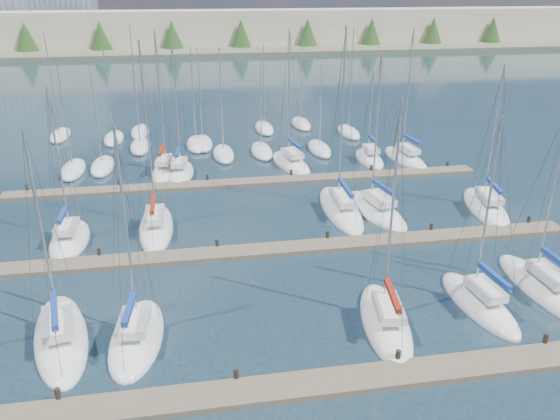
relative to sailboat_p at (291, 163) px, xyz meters
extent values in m
plane|color=#203541|center=(-4.75, 25.04, -0.18)|extent=(400.00, 400.00, 0.00)
cube|color=#6B5E4C|center=(-4.75, -32.96, -0.03)|extent=(44.00, 1.80, 0.35)
cylinder|color=#2D261C|center=(-16.75, -32.06, 0.12)|extent=(0.26, 0.26, 1.10)
cylinder|color=#2D261C|center=(-8.75, -32.06, 0.12)|extent=(0.26, 0.26, 1.10)
cylinder|color=#2D261C|center=(-0.75, -32.06, 0.12)|extent=(0.26, 0.26, 1.10)
cylinder|color=#2D261C|center=(7.25, -32.06, 0.12)|extent=(0.26, 0.26, 1.10)
cube|color=#6B5E4C|center=(-4.75, -18.96, -0.03)|extent=(44.00, 1.80, 0.35)
cylinder|color=#2D261C|center=(-16.75, -18.06, 0.12)|extent=(0.26, 0.26, 1.10)
cylinder|color=#2D261C|center=(-8.75, -18.06, 0.12)|extent=(0.26, 0.26, 1.10)
cylinder|color=#2D261C|center=(-0.75, -18.06, 0.12)|extent=(0.26, 0.26, 1.10)
cylinder|color=#2D261C|center=(7.25, -18.06, 0.12)|extent=(0.26, 0.26, 1.10)
cylinder|color=#2D261C|center=(15.25, -18.06, 0.12)|extent=(0.26, 0.26, 1.10)
cube|color=#6B5E4C|center=(-4.75, -4.96, -0.03)|extent=(44.00, 1.80, 0.35)
cylinder|color=#2D261C|center=(-24.75, -4.06, 0.12)|extent=(0.26, 0.26, 1.10)
cylinder|color=#2D261C|center=(-16.75, -4.06, 0.12)|extent=(0.26, 0.26, 1.10)
cylinder|color=#2D261C|center=(-8.75, -4.06, 0.12)|extent=(0.26, 0.26, 1.10)
cylinder|color=#2D261C|center=(-0.75, -4.06, 0.12)|extent=(0.26, 0.26, 1.10)
cylinder|color=#2D261C|center=(7.25, -4.06, 0.12)|extent=(0.26, 0.26, 1.10)
cylinder|color=#2D261C|center=(15.25, -4.06, 0.12)|extent=(0.26, 0.26, 1.10)
ellipsoid|color=white|center=(0.00, 0.03, -0.13)|extent=(4.06, 8.70, 1.60)
cube|color=maroon|center=(0.00, 0.03, -0.13)|extent=(2.06, 4.19, 0.12)
cube|color=silver|center=(0.06, -0.39, 1.17)|extent=(1.97, 3.13, 0.50)
cylinder|color=#9EA0A5|center=(-0.11, 0.69, 7.06)|extent=(0.14, 0.14, 12.28)
cylinder|color=#9EA0A5|center=(0.16, -1.05, 2.22)|extent=(0.65, 3.49, 0.10)
cube|color=navy|center=(0.16, -1.05, 2.34)|extent=(0.80, 3.24, 0.30)
ellipsoid|color=white|center=(-17.60, -27.08, -0.13)|extent=(4.54, 9.12, 1.60)
cube|color=black|center=(-17.60, -27.08, -0.13)|extent=(2.28, 4.40, 0.12)
cube|color=silver|center=(-17.51, -27.51, 1.17)|extent=(2.12, 3.31, 0.50)
cylinder|color=#9EA0A5|center=(-17.76, -26.40, 6.03)|extent=(0.14, 0.14, 10.23)
cylinder|color=#9EA0A5|center=(-17.36, -28.19, 2.22)|extent=(0.89, 3.61, 0.10)
cube|color=navy|center=(-17.36, -28.19, 2.34)|extent=(1.02, 3.36, 0.30)
ellipsoid|color=white|center=(13.78, -14.33, -0.13)|extent=(4.61, 9.32, 1.60)
cube|color=silver|center=(13.68, -14.77, 1.17)|extent=(2.15, 3.38, 0.50)
cylinder|color=#9EA0A5|center=(13.93, -13.63, 6.20)|extent=(0.14, 0.14, 10.57)
cylinder|color=#9EA0A5|center=(13.53, -15.47, 2.22)|extent=(0.90, 3.69, 0.10)
cube|color=navy|center=(13.53, -15.47, 2.34)|extent=(1.03, 3.44, 0.30)
ellipsoid|color=white|center=(-13.14, -13.68, -0.13)|extent=(2.57, 9.02, 1.60)
cube|color=silver|center=(-13.14, -14.13, 1.17)|extent=(1.41, 3.16, 0.50)
cylinder|color=#9EA0A5|center=(-13.14, -12.95, 7.30)|extent=(0.14, 0.14, 12.77)
cylinder|color=#9EA0A5|center=(-13.14, -14.85, 2.22)|extent=(0.11, 3.79, 0.10)
cube|color=maroon|center=(-13.14, -14.85, 2.34)|extent=(0.31, 3.48, 0.30)
ellipsoid|color=white|center=(8.46, 0.12, -0.13)|extent=(2.69, 6.88, 1.60)
cube|color=silver|center=(8.45, -0.22, 1.17)|extent=(1.42, 2.43, 0.50)
cylinder|color=#9EA0A5|center=(8.49, 0.66, 5.08)|extent=(0.14, 0.14, 8.33)
cylinder|color=#9EA0A5|center=(8.42, -0.76, 2.22)|extent=(0.22, 2.85, 0.10)
cube|color=navy|center=(8.42, -0.76, 2.34)|extent=(0.41, 2.63, 0.30)
ellipsoid|color=white|center=(5.90, -27.82, -0.13)|extent=(2.85, 7.51, 1.60)
cube|color=silver|center=(5.92, -28.19, 1.17)|extent=(1.47, 2.66, 0.50)
cylinder|color=#9EA0A5|center=(5.86, -27.23, 5.96)|extent=(0.14, 0.14, 10.09)
cylinder|color=#9EA0A5|center=(5.96, -28.78, 2.22)|extent=(0.30, 3.10, 0.10)
cube|color=navy|center=(5.96, -28.78, 2.34)|extent=(0.49, 2.86, 0.30)
ellipsoid|color=white|center=(1.77, -12.61, -0.13)|extent=(3.12, 10.33, 1.60)
cube|color=silver|center=(1.75, -13.12, 1.17)|extent=(1.65, 3.63, 0.50)
cylinder|color=#9EA0A5|center=(1.80, -11.79, 7.62)|extent=(0.14, 0.14, 13.41)
cylinder|color=#9EA0A5|center=(1.72, -13.94, 2.22)|extent=(0.24, 4.30, 0.10)
cube|color=navy|center=(1.72, -13.94, 2.34)|extent=(0.43, 3.97, 0.30)
ellipsoid|color=white|center=(4.51, -13.34, -0.13)|extent=(4.33, 9.28, 1.60)
cube|color=black|center=(4.51, -13.34, -0.13)|extent=(2.19, 4.47, 0.12)
cube|color=silver|center=(4.58, -13.78, 1.17)|extent=(2.09, 3.34, 0.50)
cylinder|color=#9EA0A5|center=(4.40, -12.64, 6.70)|extent=(0.14, 0.14, 11.57)
cylinder|color=#9EA0A5|center=(4.70, -14.48, 2.22)|extent=(0.71, 3.71, 0.10)
cube|color=navy|center=(4.70, -14.48, 2.34)|extent=(0.86, 3.45, 0.30)
ellipsoid|color=white|center=(10.60, -26.79, -0.13)|extent=(2.49, 8.71, 1.60)
cube|color=maroon|center=(10.60, -26.79, -0.13)|extent=(1.29, 4.18, 0.12)
cube|color=silver|center=(10.60, -27.23, 1.17)|extent=(1.36, 3.05, 0.50)
cylinder|color=#9EA0A5|center=(10.59, -26.10, 6.23)|extent=(0.14, 0.14, 10.62)
cylinder|color=#9EA0A5|center=(10.60, -27.92, 2.22)|extent=(0.12, 3.65, 0.10)
ellipsoid|color=white|center=(-19.26, -14.92, -0.13)|extent=(2.66, 6.95, 1.60)
cube|color=maroon|center=(-19.26, -14.92, -0.13)|extent=(1.38, 3.34, 0.12)
cube|color=silver|center=(-19.26, -15.27, 1.17)|extent=(1.46, 2.43, 0.50)
cylinder|color=#9EA0A5|center=(-19.26, -14.36, 5.95)|extent=(0.14, 0.14, 10.07)
cylinder|color=#9EA0A5|center=(-19.26, -15.82, 2.22)|extent=(0.10, 2.92, 0.10)
cube|color=navy|center=(-19.26, -15.82, 2.34)|extent=(0.30, 2.69, 0.30)
ellipsoid|color=white|center=(-11.26, -1.16, -0.13)|extent=(3.22, 7.15, 1.60)
cube|color=silver|center=(-11.29, -1.51, 1.17)|extent=(1.63, 2.55, 0.50)
cylinder|color=#9EA0A5|center=(-11.20, -0.61, 6.57)|extent=(0.14, 0.14, 11.31)
cylinder|color=#9EA0A5|center=(-11.35, -2.06, 2.22)|extent=(0.40, 2.90, 0.10)
cube|color=navy|center=(-11.35, -2.06, 2.34)|extent=(0.58, 2.69, 0.30)
ellipsoid|color=white|center=(-13.62, -27.78, -0.13)|extent=(3.34, 7.44, 1.60)
cube|color=silver|center=(-13.66, -28.14, 1.17)|extent=(1.71, 2.65, 0.50)
cylinder|color=#9EA0A5|center=(-13.57, -27.20, 6.12)|extent=(0.14, 0.14, 10.40)
cylinder|color=#9EA0A5|center=(-13.71, -28.71, 2.22)|extent=(0.37, 3.03, 0.10)
cube|color=navy|center=(-13.71, -28.71, 2.34)|extent=(0.55, 2.81, 0.30)
ellipsoid|color=white|center=(-12.75, -0.10, -0.13)|extent=(3.31, 8.05, 1.60)
cube|color=black|center=(-12.75, -0.10, -0.13)|extent=(1.68, 3.88, 0.12)
cube|color=silver|center=(-12.80, -0.49, 1.17)|extent=(1.63, 2.88, 0.50)
cylinder|color=#9EA0A5|center=(-12.67, 0.52, 7.07)|extent=(0.14, 0.14, 12.30)
cylinder|color=#9EA0A5|center=(-12.87, -1.11, 2.22)|extent=(0.51, 3.27, 0.10)
cube|color=maroon|center=(-12.87, -1.11, 2.34)|extent=(0.67, 3.04, 0.30)
ellipsoid|color=white|center=(12.24, -0.47, -0.13)|extent=(3.28, 8.77, 1.60)
cube|color=black|center=(12.24, -0.47, -0.13)|extent=(1.68, 4.22, 0.12)
cube|color=silver|center=(12.28, -0.90, 1.17)|extent=(1.65, 3.11, 0.50)
cylinder|color=#9EA0A5|center=(12.17, 0.21, 6.99)|extent=(0.14, 0.14, 12.15)
cylinder|color=#9EA0A5|center=(12.34, -1.58, 2.22)|extent=(0.43, 3.59, 0.10)
cube|color=navy|center=(12.34, -1.58, 2.34)|extent=(0.61, 3.33, 0.30)
ellipsoid|color=white|center=(-0.15, -28.67, -0.13)|extent=(3.68, 8.31, 1.60)
cube|color=maroon|center=(-0.15, -28.67, -0.13)|extent=(1.86, 4.00, 0.12)
cube|color=silver|center=(-0.21, -29.06, 1.17)|extent=(1.78, 2.98, 0.50)
cylinder|color=#9EA0A5|center=(-0.05, -28.03, 6.59)|extent=(0.14, 0.14, 11.35)
cylinder|color=#9EA0A5|center=(-0.30, -29.70, 2.22)|extent=(0.60, 3.35, 0.10)
cube|color=maroon|center=(-0.30, -29.70, 2.34)|extent=(0.76, 3.11, 0.30)
cylinder|color=#9EA0A5|center=(-25.50, 14.94, 6.32)|extent=(0.12, 0.12, 11.20)
ellipsoid|color=white|center=(-25.50, 14.94, 0.07)|extent=(2.20, 6.40, 1.40)
cylinder|color=#9EA0A5|center=(-8.69, 8.49, 5.79)|extent=(0.12, 0.12, 10.14)
ellipsoid|color=white|center=(-8.69, 8.49, 0.07)|extent=(2.20, 6.40, 1.40)
cylinder|color=#9EA0A5|center=(-9.43, 8.28, 5.96)|extent=(0.12, 0.12, 10.49)
ellipsoid|color=white|center=(-9.43, 8.28, 0.07)|extent=(2.20, 6.40, 1.40)
cylinder|color=#9EA0A5|center=(4.33, 15.57, 5.75)|extent=(0.12, 0.12, 10.06)
ellipsoid|color=white|center=(4.33, 15.57, 0.07)|extent=(2.20, 6.40, 1.40)
cylinder|color=#9EA0A5|center=(-18.97, 12.38, 5.41)|extent=(0.12, 0.12, 9.39)
ellipsoid|color=white|center=(-18.97, 12.38, 0.07)|extent=(2.20, 6.40, 1.40)
cylinder|color=#9EA0A5|center=(-21.71, 1.23, 5.64)|extent=(0.12, 0.12, 9.85)
ellipsoid|color=white|center=(-21.71, 1.23, 0.07)|extent=(2.20, 6.40, 1.40)
cylinder|color=#9EA0A5|center=(-18.97, 1.87, 5.37)|extent=(0.12, 0.12, 9.30)
ellipsoid|color=white|center=(-18.97, 1.87, 0.07)|extent=(2.20, 6.40, 1.40)
cylinder|color=#9EA0A5|center=(9.23, 10.45, 6.56)|extent=(0.12, 0.12, 11.68)
ellipsoid|color=white|center=(9.23, 10.45, 0.07)|extent=(2.20, 6.40, 1.40)
cylinder|color=#9EA0A5|center=(-2.44, 4.36, 5.60)|extent=(0.12, 0.12, 9.76)
ellipsoid|color=white|center=(-2.44, 4.36, 0.07)|extent=(2.20, 6.40, 1.40)
cylinder|color=#9EA0A5|center=(-16.08, 14.95, 6.69)|extent=(0.12, 0.12, 11.95)
ellipsoid|color=white|center=(-16.08, 14.95, 0.07)|extent=(2.20, 6.40, 1.40)
cylinder|color=#9EA0A5|center=(4.02, 4.10, 4.95)|extent=(0.12, 0.12, 8.46)
ellipsoid|color=white|center=(4.02, 4.10, 0.07)|extent=(2.20, 6.40, 1.40)
cylinder|color=#9EA0A5|center=(-15.66, 8.51, 4.78)|extent=(0.12, 0.12, 8.12)
ellipsoid|color=white|center=(-15.66, 8.51, 0.07)|extent=(2.20, 6.40, 1.40)
cylinder|color=#9EA0A5|center=(-0.74, 14.13, 5.72)|extent=(0.12, 0.12, 10.00)
ellipsoid|color=white|center=(-0.74, 14.13, 0.07)|extent=(2.20, 6.40, 1.40)
cylinder|color=#9EA0A5|center=(-6.63, 4.01, 5.99)|extent=(0.12, 0.12, 10.54)
ellipsoid|color=white|center=(-6.63, 4.01, 0.07)|extent=(2.20, 6.40, 1.40)
cube|color=#666B51|center=(-4.75, 115.04, 0.32)|extent=(400.00, 60.00, 1.00)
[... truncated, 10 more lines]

